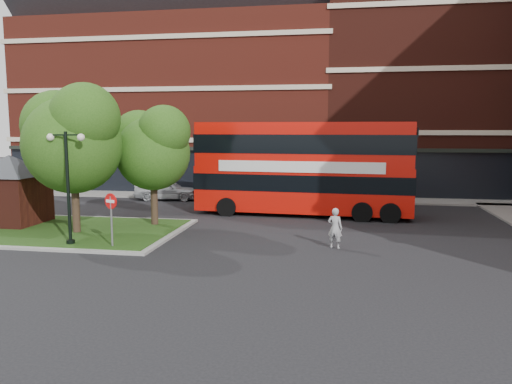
% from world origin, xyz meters
% --- Properties ---
extents(ground, '(120.00, 120.00, 0.00)m').
position_xyz_m(ground, '(0.00, 0.00, 0.00)').
color(ground, black).
rests_on(ground, ground).
extents(pavement_far, '(44.00, 3.00, 0.12)m').
position_xyz_m(pavement_far, '(0.00, 16.50, 0.06)').
color(pavement_far, slate).
rests_on(pavement_far, ground).
extents(terrace_far_left, '(26.00, 12.00, 14.00)m').
position_xyz_m(terrace_far_left, '(-8.00, 24.00, 7.00)').
color(terrace_far_left, maroon).
rests_on(terrace_far_left, ground).
extents(terrace_far_right, '(18.00, 12.00, 16.00)m').
position_xyz_m(terrace_far_right, '(14.00, 24.00, 8.00)').
color(terrace_far_right, '#471911').
rests_on(terrace_far_right, ground).
extents(traffic_island, '(12.60, 7.60, 0.15)m').
position_xyz_m(traffic_island, '(-8.00, 3.00, 0.07)').
color(traffic_island, gray).
rests_on(traffic_island, ground).
extents(kiosk, '(6.51, 6.51, 3.60)m').
position_xyz_m(kiosk, '(-11.00, 4.00, 2.32)').
color(kiosk, '#471911').
rests_on(kiosk, traffic_island).
extents(tree_island_west, '(5.40, 4.71, 7.21)m').
position_xyz_m(tree_island_west, '(-6.60, 2.58, 4.79)').
color(tree_island_west, '#2D2116').
rests_on(tree_island_west, ground).
extents(tree_island_east, '(4.46, 3.90, 6.29)m').
position_xyz_m(tree_island_east, '(-3.58, 5.06, 4.24)').
color(tree_island_east, '#2D2116').
rests_on(tree_island_east, ground).
extents(lamp_island, '(1.72, 0.36, 5.00)m').
position_xyz_m(lamp_island, '(-5.50, 0.20, 2.83)').
color(lamp_island, black).
rests_on(lamp_island, ground).
extents(lamp_far_left, '(1.72, 0.36, 5.00)m').
position_xyz_m(lamp_far_left, '(2.00, 14.50, 2.83)').
color(lamp_far_left, black).
rests_on(lamp_far_left, ground).
extents(lamp_far_right, '(1.72, 0.36, 5.00)m').
position_xyz_m(lamp_far_right, '(10.00, 14.50, 2.83)').
color(lamp_far_right, black).
rests_on(lamp_far_right, ground).
extents(bus, '(12.71, 3.59, 4.80)m').
position_xyz_m(bus, '(3.82, 9.97, 3.15)').
color(bus, red).
rests_on(bus, ground).
extents(woman, '(0.73, 0.59, 1.76)m').
position_xyz_m(woman, '(5.85, 1.89, 0.88)').
color(woman, '#9A9A9D').
rests_on(woman, ground).
extents(car_silver, '(4.65, 2.28, 1.53)m').
position_xyz_m(car_silver, '(-6.28, 14.50, 0.76)').
color(car_silver, '#B2B6BA').
rests_on(car_silver, ground).
extents(car_white, '(4.61, 1.90, 1.48)m').
position_xyz_m(car_white, '(3.84, 14.50, 0.74)').
color(car_white, white).
rests_on(car_white, ground).
extents(no_entry_sign, '(0.64, 0.29, 2.41)m').
position_xyz_m(no_entry_sign, '(-3.50, 0.08, 1.72)').
color(no_entry_sign, slate).
rests_on(no_entry_sign, ground).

